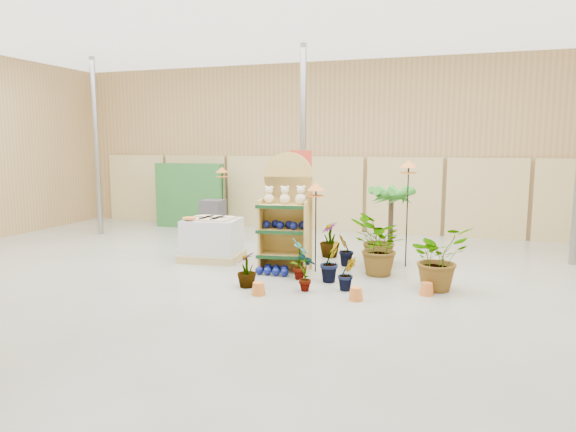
% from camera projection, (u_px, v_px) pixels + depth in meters
% --- Properties ---
extents(room, '(15.20, 12.10, 4.70)m').
position_uv_depth(room, '(261.00, 151.00, 8.97)').
color(room, gray).
rests_on(room, ground).
extents(display_shelf, '(0.99, 0.70, 2.19)m').
position_uv_depth(display_shelf, '(287.00, 216.00, 9.54)').
color(display_shelf, tan).
rests_on(display_shelf, ground).
extents(teddy_bears, '(0.81, 0.20, 0.34)m').
position_uv_depth(teddy_bears, '(286.00, 196.00, 9.38)').
color(teddy_bears, beige).
rests_on(teddy_bears, display_shelf).
extents(gazing_balls_shelf, '(0.81, 0.28, 0.15)m').
position_uv_depth(gazing_balls_shelf, '(284.00, 225.00, 9.44)').
color(gazing_balls_shelf, navy).
rests_on(gazing_balls_shelf, display_shelf).
extents(gazing_balls_floor, '(0.63, 0.39, 0.15)m').
position_uv_depth(gazing_balls_floor, '(274.00, 270.00, 9.27)').
color(gazing_balls_floor, navy).
rests_on(gazing_balls_floor, ground).
extents(pallet_stack, '(1.27, 1.10, 0.87)m').
position_uv_depth(pallet_stack, '(212.00, 239.00, 10.40)').
color(pallet_stack, tan).
rests_on(pallet_stack, ground).
extents(charcoal_planters, '(0.50, 0.50, 1.00)m').
position_uv_depth(charcoal_planters, '(213.00, 220.00, 12.40)').
color(charcoal_planters, '#2E2E31').
rests_on(charcoal_planters, ground).
extents(trellis_stock, '(2.00, 0.30, 1.80)m').
position_uv_depth(trellis_stock, '(190.00, 196.00, 14.35)').
color(trellis_stock, '#28652B').
rests_on(trellis_stock, ground).
extents(offer_sign, '(0.50, 0.08, 2.20)m').
position_uv_depth(offer_sign, '(300.00, 180.00, 10.98)').
color(offer_sign, gray).
rests_on(offer_sign, ground).
extents(bird_table_front, '(0.34, 0.34, 1.65)m').
position_uv_depth(bird_table_front, '(316.00, 189.00, 9.26)').
color(bird_table_front, black).
rests_on(bird_table_front, ground).
extents(bird_table_right, '(0.34, 0.34, 2.04)m').
position_uv_depth(bird_table_right, '(409.00, 168.00, 9.61)').
color(bird_table_right, black).
rests_on(bird_table_right, ground).
extents(bird_table_back, '(0.34, 0.34, 1.76)m').
position_uv_depth(bird_table_back, '(222.00, 172.00, 12.91)').
color(bird_table_back, black).
rests_on(bird_table_back, ground).
extents(palm, '(0.70, 0.70, 1.62)m').
position_uv_depth(palm, '(391.00, 194.00, 10.06)').
color(palm, '#443123').
rests_on(palm, ground).
extents(potted_plant_0, '(0.30, 0.41, 0.73)m').
position_uv_depth(potted_plant_0, '(299.00, 259.00, 8.87)').
color(potted_plant_0, '#2C8424').
rests_on(potted_plant_0, ground).
extents(potted_plant_1, '(0.39, 0.45, 0.70)m').
position_uv_depth(potted_plant_1, '(330.00, 261.00, 8.75)').
color(potted_plant_1, '#2C8424').
rests_on(potted_plant_1, ground).
extents(potted_plant_2, '(1.16, 1.21, 1.04)m').
position_uv_depth(potted_plant_2, '(378.00, 247.00, 9.12)').
color(potted_plant_2, '#2C8424').
rests_on(potted_plant_2, ground).
extents(potted_plant_5, '(0.35, 0.41, 0.64)m').
position_uv_depth(potted_plant_5, '(345.00, 250.00, 9.86)').
color(potted_plant_5, '#2C8424').
rests_on(potted_plant_5, ground).
extents(potted_plant_6, '(1.09, 1.16, 1.03)m').
position_uv_depth(potted_plant_6, '(380.00, 239.00, 9.88)').
color(potted_plant_6, '#2C8424').
rests_on(potted_plant_6, ground).
extents(potted_plant_7, '(0.34, 0.34, 0.58)m').
position_uv_depth(potted_plant_7, '(247.00, 270.00, 8.42)').
color(potted_plant_7, '#2C8424').
rests_on(potted_plant_7, ground).
extents(potted_plant_8, '(0.41, 0.37, 0.65)m').
position_uv_depth(potted_plant_8, '(306.00, 271.00, 8.18)').
color(potted_plant_8, '#2C8424').
rests_on(potted_plant_8, ground).
extents(potted_plant_9, '(0.39, 0.37, 0.56)m').
position_uv_depth(potted_plant_9, '(347.00, 274.00, 8.23)').
color(potted_plant_9, '#2C8424').
rests_on(potted_plant_9, ground).
extents(potted_plant_10, '(1.25, 1.23, 1.05)m').
position_uv_depth(potted_plant_10, '(438.00, 258.00, 8.25)').
color(potted_plant_10, '#2C8424').
rests_on(potted_plant_10, ground).
extents(potted_plant_11, '(0.55, 0.55, 0.74)m').
position_uv_depth(potted_plant_11, '(330.00, 239.00, 10.65)').
color(potted_plant_11, '#2C8424').
rests_on(potted_plant_11, ground).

